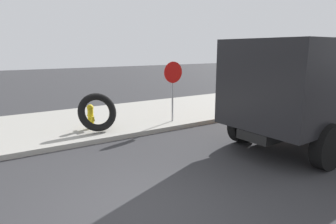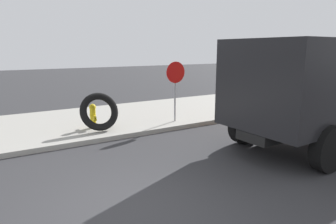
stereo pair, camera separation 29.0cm
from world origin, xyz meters
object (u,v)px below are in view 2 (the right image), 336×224
Objects in this scene: stop_sign at (175,80)px; dump_truck_orange at (330,89)px; loose_tire at (99,112)px; fire_hydrant at (93,115)px.

dump_truck_orange reaches higher than stop_sign.
dump_truck_orange reaches higher than loose_tire.
fire_hydrant is at bearing 167.52° from stop_sign.
stop_sign is at bearing -4.37° from loose_tire.
loose_tire is (0.09, -0.42, 0.19)m from fire_hydrant.
dump_truck_orange is at bearing -37.58° from loose_tire.
loose_tire is at bearing -78.15° from fire_hydrant.
loose_tire is 0.18× the size of dump_truck_orange.
dump_truck_orange is (5.54, -4.26, 0.84)m from loose_tire.
fire_hydrant is 7.40m from dump_truck_orange.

